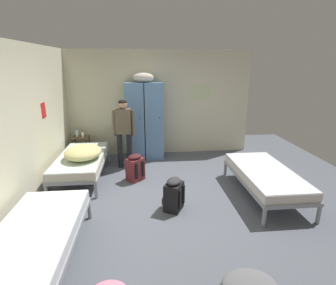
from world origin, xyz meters
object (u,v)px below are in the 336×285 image
object	(u,v)px
shelf_unit	(81,145)
bed_left_rear	(81,160)
bed_left_front	(35,236)
bed_right	(265,175)
bedding_heap	(83,152)
person_traveler	(124,128)
locker_bank	(145,119)
backpack_black	(173,195)
backpack_maroon	(135,168)
lotion_bottle	(83,134)
water_bottle	(77,133)

from	to	relation	value
shelf_unit	bed_left_rear	bearing A→B (deg)	-77.74
bed_left_rear	bed_left_front	bearing A→B (deg)	-90.00
bed_right	shelf_unit	bearing A→B (deg)	148.47
bedding_heap	person_traveler	world-z (taller)	person_traveler
locker_bank	backpack_black	size ratio (longest dim) A/B	3.76
bed_right	backpack_maroon	size ratio (longest dim) A/B	3.45
lotion_bottle	bed_right	bearing A→B (deg)	-31.57
backpack_maroon	locker_bank	bearing A→B (deg)	80.47
backpack_maroon	water_bottle	bearing A→B (deg)	135.61
person_traveler	backpack_black	xyz separation A→B (m)	(0.87, -1.90, -0.67)
locker_bank	water_bottle	distance (m)	1.67
bed_left_rear	person_traveler	distance (m)	1.12
shelf_unit	bedding_heap	size ratio (longest dim) A/B	0.70
bed_right	lotion_bottle	world-z (taller)	lotion_bottle
bed_left_front	backpack_maroon	xyz separation A→B (m)	(1.08, 2.26, -0.12)
bed_left_rear	water_bottle	xyz separation A→B (m)	(-0.33, 1.17, 0.28)
bed_left_rear	lotion_bottle	size ratio (longest dim) A/B	11.21
person_traveler	backpack_maroon	distance (m)	1.00
bed_left_rear	lotion_bottle	bearing A→B (deg)	99.21
backpack_black	backpack_maroon	size ratio (longest dim) A/B	1.00
bed_right	backpack_black	distance (m)	1.71
shelf_unit	backpack_maroon	world-z (taller)	shelf_unit
shelf_unit	lotion_bottle	world-z (taller)	lotion_bottle
bed_right	backpack_black	world-z (taller)	backpack_black
water_bottle	shelf_unit	bearing A→B (deg)	-14.04
shelf_unit	bed_left_front	distance (m)	3.63
lotion_bottle	backpack_black	size ratio (longest dim) A/B	0.31
bedding_heap	lotion_bottle	xyz separation A→B (m)	(-0.27, 1.29, 0.03)
backpack_maroon	bed_left_front	bearing A→B (deg)	-115.67
bed_left_rear	bedding_heap	size ratio (longest dim) A/B	2.33
water_bottle	locker_bank	bearing A→B (deg)	-0.61
bed_left_rear	backpack_maroon	distance (m)	1.11
shelf_unit	bedding_heap	bearing A→B (deg)	-75.67
bed_left_rear	backpack_maroon	xyz separation A→B (m)	(1.08, -0.21, -0.12)
shelf_unit	bedding_heap	xyz separation A→B (m)	(0.34, -1.33, 0.27)
bed_left_rear	lotion_bottle	world-z (taller)	lotion_bottle
person_traveler	backpack_black	distance (m)	2.19
bedding_heap	shelf_unit	bearing A→B (deg)	104.33
bed_right	lotion_bottle	bearing A→B (deg)	148.43
bedding_heap	bed_left_front	bearing A→B (deg)	-92.27
water_bottle	backpack_black	world-z (taller)	water_bottle
person_traveler	water_bottle	world-z (taller)	person_traveler
shelf_unit	bed_right	bearing A→B (deg)	-31.53
backpack_black	backpack_maroon	bearing A→B (deg)	118.04
shelf_unit	bed_right	world-z (taller)	shelf_unit
bed_right	person_traveler	bearing A→B (deg)	148.27
person_traveler	water_bottle	size ratio (longest dim) A/B	7.73
shelf_unit	bed_left_rear	world-z (taller)	shelf_unit
shelf_unit	person_traveler	xyz separation A→B (m)	(1.10, -0.66, 0.58)
shelf_unit	bed_left_front	size ratio (longest dim) A/B	0.30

